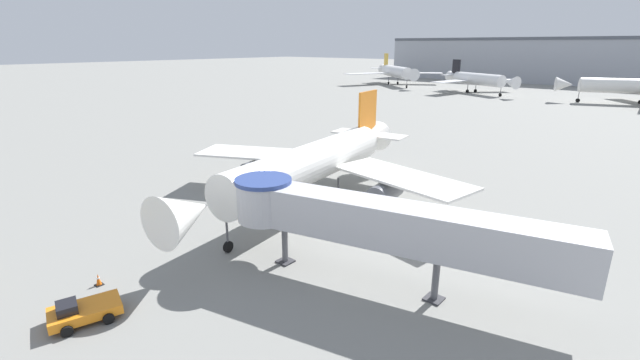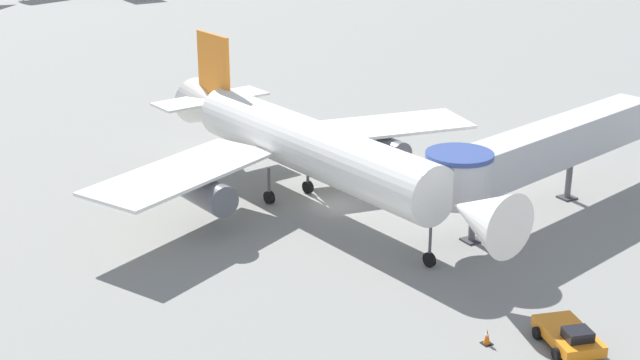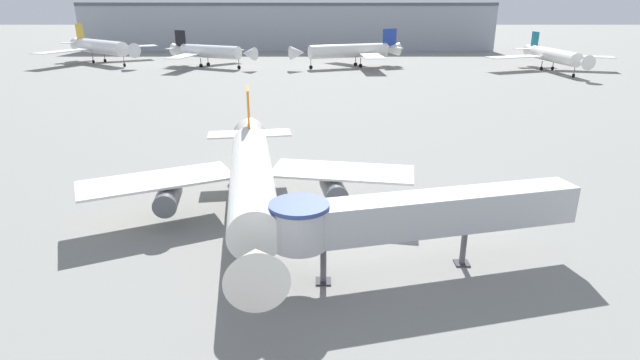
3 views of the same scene
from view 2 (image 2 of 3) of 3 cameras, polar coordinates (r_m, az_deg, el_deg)
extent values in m
plane|color=gray|center=(61.95, 0.99, -1.62)|extent=(800.00, 800.00, 0.00)
cylinder|color=white|center=(59.57, -0.43, 2.06)|extent=(7.03, 23.40, 3.75)
cone|color=white|center=(49.10, 10.29, -2.26)|extent=(4.30, 4.62, 3.75)
cone|color=white|center=(69.83, -6.84, 4.62)|extent=(4.52, 6.10, 3.75)
cube|color=white|center=(57.59, -8.85, 0.50)|extent=(14.23, 10.58, 0.22)
cube|color=white|center=(66.95, 3.97, 3.46)|extent=(13.97, 7.42, 0.22)
cube|color=orange|center=(68.79, -6.84, 7.28)|extent=(0.85, 4.26, 4.87)
cube|color=white|center=(69.89, -6.98, 5.18)|extent=(9.36, 4.25, 0.18)
cylinder|color=#565960|center=(57.44, -7.22, -0.84)|extent=(2.65, 4.52, 2.06)
cylinder|color=#565960|center=(65.71, 4.01, 1.97)|extent=(2.65, 4.52, 2.06)
cylinder|color=#4C4C51|center=(52.63, 7.06, -4.02)|extent=(0.18, 0.18, 2.15)
cylinder|color=black|center=(53.07, 7.01, -5.08)|extent=(0.39, 0.93, 0.90)
cylinder|color=#4C4C51|center=(61.82, -3.29, -0.18)|extent=(0.22, 0.22, 2.15)
cylinder|color=black|center=(62.20, -3.27, -1.12)|extent=(0.53, 0.95, 0.90)
cylinder|color=#4C4C51|center=(63.66, -0.79, 0.45)|extent=(0.22, 0.22, 2.15)
cylinder|color=black|center=(64.02, -0.78, -0.46)|extent=(0.53, 0.95, 0.90)
cube|color=#B7B7BC|center=(62.39, 14.87, 2.28)|extent=(21.06, 7.55, 2.80)
cylinder|color=#B7B7BC|center=(54.13, 8.84, 0.03)|extent=(3.90, 3.90, 2.80)
cylinder|color=navy|center=(53.62, 8.93, 1.59)|extent=(4.10, 4.09, 0.30)
cylinder|color=#56565B|center=(56.44, 9.75, -2.41)|extent=(0.44, 0.44, 3.15)
cube|color=#333338|center=(57.03, 9.66, -3.82)|extent=(1.10, 1.10, 0.12)
cylinder|color=#56565B|center=(65.03, 15.65, 0.16)|extent=(0.44, 0.44, 3.15)
cube|color=#333338|center=(65.53, 15.52, -1.09)|extent=(1.10, 1.10, 0.12)
cube|color=orange|center=(46.15, 15.60, -9.57)|extent=(3.12, 4.26, 0.57)
cube|color=black|center=(45.24, 16.17, -9.48)|extent=(1.53, 1.39, 0.51)
cylinder|color=black|center=(45.02, 14.95, -10.72)|extent=(0.50, 0.70, 0.63)
cylinder|color=black|center=(46.00, 17.39, -10.28)|extent=(0.50, 0.70, 0.63)
cylinder|color=black|center=(46.62, 13.77, -9.48)|extent=(0.50, 0.70, 0.63)
cylinder|color=black|center=(47.56, 16.14, -9.09)|extent=(0.50, 0.70, 0.63)
cube|color=black|center=(45.75, 10.61, -10.25)|extent=(0.50, 0.50, 0.04)
cone|color=orange|center=(45.55, 10.65, -9.80)|extent=(0.34, 0.34, 0.78)
cylinder|color=white|center=(45.50, 10.66, -9.70)|extent=(0.19, 0.19, 0.09)
cone|color=orange|center=(45.03, 16.03, -10.78)|extent=(0.27, 0.27, 0.61)
cylinder|color=white|center=(44.99, 16.04, -10.70)|extent=(0.15, 0.15, 0.07)
camera|label=1|loc=(58.05, 40.20, 8.02)|focal=24.00mm
camera|label=3|loc=(34.68, 45.70, 7.78)|focal=28.00mm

